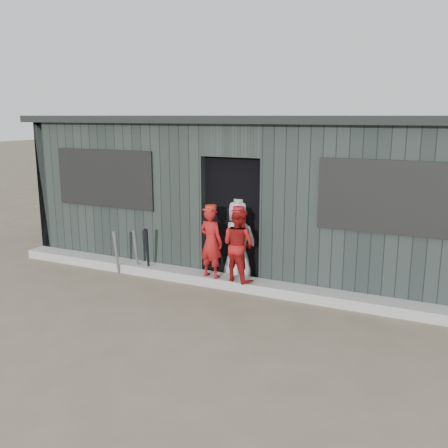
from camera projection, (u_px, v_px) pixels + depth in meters
The scene contains 9 objects.
ground at pixel (162, 330), 6.24m from camera, with size 80.00×80.00×0.00m, color brown.
curb at pixel (225, 281), 7.83m from camera, with size 8.00×0.36×0.15m, color gray.
bat_left at pixel (116, 252), 8.33m from camera, with size 0.07×0.07×0.76m, color gray.
bat_mid at pixel (136, 252), 8.37m from camera, with size 0.07×0.07×0.77m, color slate.
bat_right at pixel (147, 252), 8.26m from camera, with size 0.07×0.07×0.82m, color black.
player_red_left at pixel (211, 242), 7.69m from camera, with size 0.41×0.27×1.12m, color maroon.
player_red_right at pixel (238, 245), 7.52m from camera, with size 0.55×0.43×1.12m, color maroon.
player_grey_back at pixel (239, 241), 7.99m from camera, with size 0.64×0.42×1.32m, color #AFAFAF.
dugout at pixel (265, 191), 9.05m from camera, with size 8.30×3.30×2.62m.
Camera 1 is at (3.22, -4.90, 2.62)m, focal length 40.00 mm.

